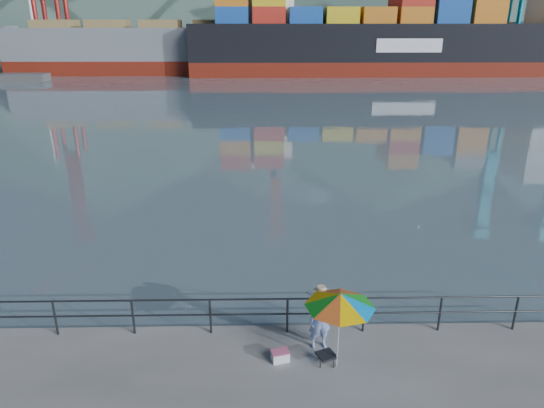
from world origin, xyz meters
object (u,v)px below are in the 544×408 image
(container_ship, at_px, (410,36))
(cooler_bag, at_px, (280,356))
(fisherman, at_px, (320,320))
(bulk_carrier, at_px, (179,46))
(beach_umbrella, at_px, (340,300))

(container_ship, bearing_deg, cooler_bag, -108.01)
(fisherman, bearing_deg, bulk_carrier, 91.46)
(bulk_carrier, distance_m, container_ship, 37.75)
(bulk_carrier, height_order, container_ship, container_ship)
(cooler_bag, bearing_deg, beach_umbrella, -24.38)
(cooler_bag, bearing_deg, container_ship, 57.52)
(bulk_carrier, bearing_deg, container_ship, -2.77)
(cooler_bag, relative_size, bulk_carrier, 0.01)
(bulk_carrier, xyz_separation_m, container_ship, (37.67, -1.82, 1.64))
(fisherman, bearing_deg, beach_umbrella, -76.39)
(cooler_bag, distance_m, bulk_carrier, 75.79)
(beach_umbrella, xyz_separation_m, cooler_bag, (-1.33, 0.23, -1.69))
(cooler_bag, relative_size, container_ship, 0.01)
(bulk_carrier, bearing_deg, beach_umbrella, -78.32)
(cooler_bag, bearing_deg, bulk_carrier, 86.26)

